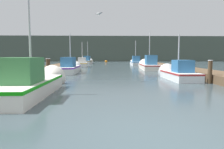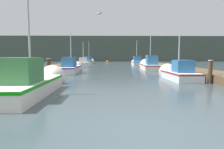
# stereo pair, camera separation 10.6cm
# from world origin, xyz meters

# --- Properties ---
(ground_plane) EXTENTS (200.00, 200.00, 0.00)m
(ground_plane) POSITION_xyz_m (0.00, 0.00, 0.00)
(ground_plane) COLOR #38474C
(dock_left) EXTENTS (2.27, 40.00, 0.48)m
(dock_left) POSITION_xyz_m (-6.22, 16.00, 0.24)
(dock_left) COLOR brown
(dock_left) RESTS_ON ground_plane
(dock_right) EXTENTS (2.27, 40.00, 0.48)m
(dock_right) POSITION_xyz_m (6.22, 16.00, 0.24)
(dock_right) COLOR brown
(dock_right) RESTS_ON ground_plane
(distant_shore_ridge) EXTENTS (120.00, 16.00, 6.62)m
(distant_shore_ridge) POSITION_xyz_m (0.00, 56.49, 3.31)
(distant_shore_ridge) COLOR #424C42
(distant_shore_ridge) RESTS_ON ground_plane
(fishing_boat_0) EXTENTS (1.58, 5.94, 4.35)m
(fishing_boat_0) POSITION_xyz_m (-3.83, 4.78, 0.46)
(fishing_boat_0) COLOR silver
(fishing_boat_0) RESTS_ON ground_plane
(fishing_boat_1) EXTENTS (1.54, 4.36, 3.34)m
(fishing_boat_1) POSITION_xyz_m (3.90, 9.52, 0.39)
(fishing_boat_1) COLOR silver
(fishing_boat_1) RESTS_ON ground_plane
(fishing_boat_2) EXTENTS (1.45, 6.05, 3.88)m
(fishing_boat_2) POSITION_xyz_m (-4.07, 14.98, 0.47)
(fishing_boat_2) COLOR silver
(fishing_boat_2) RESTS_ON ground_plane
(fishing_boat_3) EXTENTS (2.14, 6.54, 4.82)m
(fishing_boat_3) POSITION_xyz_m (4.10, 19.31, 0.44)
(fishing_boat_3) COLOR silver
(fishing_boat_3) RESTS_ON ground_plane
(fishing_boat_4) EXTENTS (1.66, 4.75, 3.79)m
(fishing_boat_4) POSITION_xyz_m (-4.14, 24.71, 0.43)
(fishing_boat_4) COLOR silver
(fishing_boat_4) RESTS_ON ground_plane
(fishing_boat_5) EXTENTS (1.44, 4.48, 4.26)m
(fishing_boat_5) POSITION_xyz_m (3.94, 28.38, 0.49)
(fishing_boat_5) COLOR silver
(fishing_boat_5) RESTS_ON ground_plane
(fishing_boat_6) EXTENTS (1.61, 6.05, 4.41)m
(fishing_boat_6) POSITION_xyz_m (-4.15, 33.84, 0.49)
(fishing_boat_6) COLOR silver
(fishing_boat_6) RESTS_ON ground_plane
(mooring_piling_0) EXTENTS (0.34, 0.34, 1.25)m
(mooring_piling_0) POSITION_xyz_m (-5.13, 35.02, 0.63)
(mooring_piling_0) COLOR #473523
(mooring_piling_0) RESTS_ON ground_plane
(mooring_piling_1) EXTENTS (0.24, 0.24, 1.37)m
(mooring_piling_1) POSITION_xyz_m (-5.10, 37.85, 0.69)
(mooring_piling_1) COLOR #473523
(mooring_piling_1) RESTS_ON ground_plane
(mooring_piling_2) EXTENTS (0.35, 0.35, 1.34)m
(mooring_piling_2) POSITION_xyz_m (-5.30, 12.00, 0.67)
(mooring_piling_2) COLOR #473523
(mooring_piling_2) RESTS_ON ground_plane
(mooring_piling_3) EXTENTS (0.27, 0.27, 1.31)m
(mooring_piling_3) POSITION_xyz_m (4.95, 7.30, 0.66)
(mooring_piling_3) COLOR #473523
(mooring_piling_3) RESTS_ON ground_plane
(channel_buoy) EXTENTS (0.62, 0.62, 1.12)m
(channel_buoy) POSITION_xyz_m (-0.75, 42.33, 0.17)
(channel_buoy) COLOR #BF6513
(channel_buoy) RESTS_ON ground_plane
(seagull_lead) EXTENTS (0.49, 0.45, 0.12)m
(seagull_lead) POSITION_xyz_m (-1.26, 8.45, 4.00)
(seagull_lead) COLOR white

